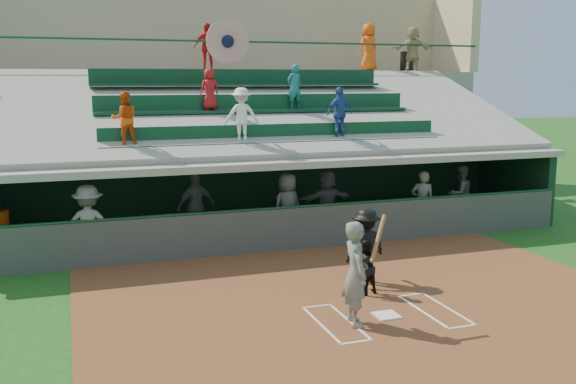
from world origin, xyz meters
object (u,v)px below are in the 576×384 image
object	(u,v)px
water_cooler	(0,219)
trash_bin	(407,62)
white_table	(3,244)
home_plate	(386,315)
batter_at_plate	(356,273)
catcher	(365,267)

from	to	relation	value
water_cooler	trash_bin	world-z (taller)	trash_bin
white_table	trash_bin	world-z (taller)	trash_bin
home_plate	batter_at_plate	world-z (taller)	batter_at_plate
batter_at_plate	catcher	world-z (taller)	batter_at_plate
home_plate	catcher	world-z (taller)	catcher
white_table	water_cooler	xyz separation A→B (m)	(-0.03, 0.07, 0.59)
batter_at_plate	catcher	bearing A→B (deg)	58.57
batter_at_plate	water_cooler	bearing A→B (deg)	133.71
home_plate	trash_bin	xyz separation A→B (m)	(7.50, 12.90, 4.96)
batter_at_plate	water_cooler	size ratio (longest dim) A/B	4.57
home_plate	white_table	world-z (taller)	white_table
home_plate	trash_bin	world-z (taller)	trash_bin
water_cooler	trash_bin	size ratio (longest dim) A/B	0.54
catcher	water_cooler	xyz separation A→B (m)	(-7.18, 5.20, 0.42)
batter_at_plate	catcher	size ratio (longest dim) A/B	1.72
trash_bin	water_cooler	bearing A→B (deg)	-156.03
home_plate	batter_at_plate	size ratio (longest dim) A/B	0.22
home_plate	trash_bin	distance (m)	15.73
water_cooler	white_table	bearing A→B (deg)	-66.94
home_plate	water_cooler	size ratio (longest dim) A/B	1.01
home_plate	trash_bin	bearing A→B (deg)	59.84
water_cooler	batter_at_plate	bearing A→B (deg)	-46.29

